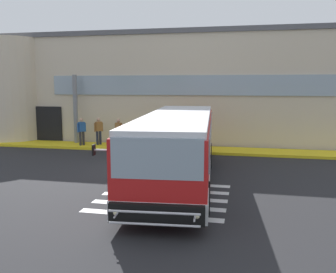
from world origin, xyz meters
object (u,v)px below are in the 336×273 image
at_px(passenger_by_doorway, 99,130).
at_px(passenger_at_curb_edge, 119,131).
at_px(bus_main_foreground, 178,148).
at_px(passenger_near_column, 82,130).
at_px(entry_support_column, 76,109).

distance_m(passenger_by_doorway, passenger_at_curb_edge, 1.46).
relative_size(bus_main_foreground, passenger_near_column, 7.00).
relative_size(entry_support_column, passenger_near_column, 2.57).
bearing_deg(bus_main_foreground, entry_support_column, 137.34).
bearing_deg(passenger_at_curb_edge, entry_support_column, 165.88).
xyz_separation_m(bus_main_foreground, passenger_near_column, (-7.18, 6.45, -0.26)).
height_order(entry_support_column, passenger_by_doorway, entry_support_column).
bearing_deg(bus_main_foreground, passenger_near_column, 138.08).
bearing_deg(bus_main_foreground, passenger_at_curb_edge, 126.42).
relative_size(passenger_near_column, passenger_by_doorway, 1.00).
xyz_separation_m(entry_support_column, bus_main_foreground, (7.98, -7.35, -0.96)).
relative_size(bus_main_foreground, passenger_by_doorway, 7.00).
bearing_deg(passenger_near_column, bus_main_foreground, -41.92).
bearing_deg(passenger_near_column, passenger_at_curb_edge, 2.87).
xyz_separation_m(bus_main_foreground, passenger_by_doorway, (-6.27, 6.90, -0.26)).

